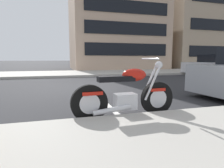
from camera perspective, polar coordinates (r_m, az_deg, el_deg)
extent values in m
plane|color=#28282B|center=(7.42, -7.02, -1.03)|extent=(260.00, 260.00, 0.00)
cube|color=#ADA89E|center=(19.10, 27.72, 3.63)|extent=(120.00, 5.00, 0.14)
cube|color=silver|center=(4.06, 0.57, -8.18)|extent=(0.12, 2.20, 0.01)
cylinder|color=black|center=(3.85, 13.50, -4.24)|extent=(0.67, 0.14, 0.66)
cylinder|color=silver|center=(3.85, 13.50, -4.24)|extent=(0.37, 0.14, 0.36)
cylinder|color=black|center=(3.35, -6.93, -5.83)|extent=(0.67, 0.14, 0.66)
cylinder|color=silver|center=(3.35, -6.93, -5.83)|extent=(0.37, 0.14, 0.36)
cube|color=silver|center=(3.55, 4.00, -5.32)|extent=(0.41, 0.28, 0.30)
cube|color=black|center=(3.41, 1.26, 1.62)|extent=(0.69, 0.25, 0.10)
ellipsoid|color=#B7190F|center=(3.54, 6.78, 2.77)|extent=(0.49, 0.26, 0.24)
cube|color=#B7190F|center=(3.32, -6.14, -2.71)|extent=(0.37, 0.19, 0.06)
cube|color=#B7190F|center=(3.80, 13.32, -1.57)|extent=(0.33, 0.17, 0.06)
cylinder|color=silver|center=(3.78, 11.18, 0.46)|extent=(0.34, 0.06, 0.65)
cylinder|color=silver|center=(3.66, 12.24, 0.20)|extent=(0.34, 0.06, 0.65)
cylinder|color=silver|center=(3.68, 11.46, 7.53)|extent=(0.06, 0.62, 0.04)
sphere|color=silver|center=(3.78, 14.07, 5.63)|extent=(0.15, 0.15, 0.15)
cylinder|color=silver|center=(3.34, 0.08, -7.86)|extent=(0.71, 0.12, 0.16)
cylinder|color=black|center=(6.54, 26.81, -0.22)|extent=(0.63, 0.26, 0.62)
cube|color=silver|center=(15.15, 28.76, 4.47)|extent=(4.36, 1.98, 0.73)
cube|color=black|center=(15.31, 29.52, 6.79)|extent=(2.16, 1.75, 0.52)
cylinder|color=black|center=(13.57, 27.12, 3.41)|extent=(0.63, 0.24, 0.62)
cylinder|color=black|center=(14.79, 22.58, 3.94)|extent=(0.63, 0.24, 0.62)
cylinder|color=black|center=(16.76, 30.00, 3.87)|extent=(0.63, 0.24, 0.62)
cube|color=tan|center=(22.06, 0.29, 16.38)|extent=(9.24, 9.60, 8.94)
cube|color=black|center=(17.23, 4.78, 10.45)|extent=(7.76, 0.06, 1.10)
cube|color=black|center=(17.42, 4.85, 16.53)|extent=(7.76, 0.06, 1.10)
cube|color=black|center=(17.80, 4.92, 22.42)|extent=(7.76, 0.06, 1.10)
cube|color=tan|center=(27.41, 22.77, 13.75)|extent=(9.96, 10.64, 8.62)
cube|color=black|center=(23.25, 30.72, 8.50)|extent=(8.36, 0.06, 1.10)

